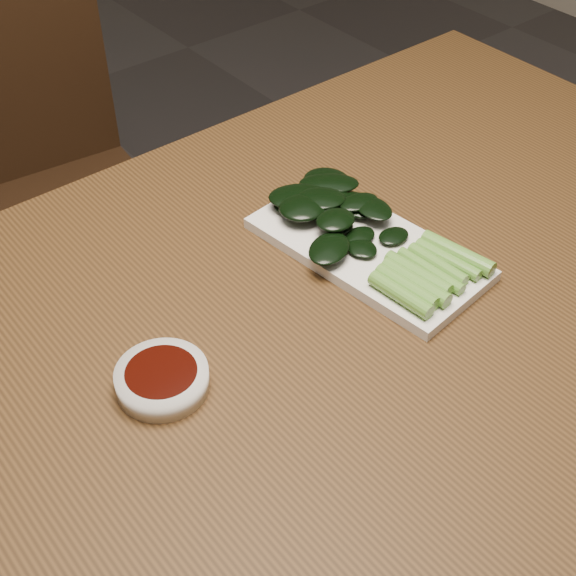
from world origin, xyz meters
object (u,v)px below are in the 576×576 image
at_px(sauce_bowl, 162,379).
at_px(gai_lan, 358,225).
at_px(serving_plate, 367,249).
at_px(table, 296,362).
at_px(chair_far, 40,185).

distance_m(sauce_bowl, gai_lan, 0.32).
height_order(sauce_bowl, serving_plate, sauce_bowl).
relative_size(table, chair_far, 1.57).
bearing_deg(table, gai_lan, 21.79).
distance_m(table, chair_far, 0.83).
xyz_separation_m(sauce_bowl, serving_plate, (0.31, 0.03, -0.01)).
height_order(serving_plate, gai_lan, gai_lan).
xyz_separation_m(serving_plate, gai_lan, (0.00, 0.02, 0.02)).
xyz_separation_m(sauce_bowl, gai_lan, (0.32, 0.05, 0.01)).
bearing_deg(table, chair_far, 88.49).
relative_size(table, sauce_bowl, 14.61).
xyz_separation_m(table, chair_far, (0.02, 0.80, -0.19)).
height_order(chair_far, gai_lan, chair_far).
bearing_deg(chair_far, table, -85.28).
bearing_deg(gai_lan, serving_plate, -101.14).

